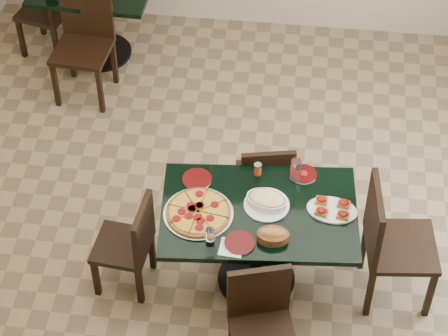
# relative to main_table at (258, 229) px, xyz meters

# --- Properties ---
(floor) EXTENTS (5.50, 5.50, 0.00)m
(floor) POSITION_rel_main_table_xyz_m (-0.28, 0.32, -0.57)
(floor) COLOR olive
(floor) RESTS_ON ground
(main_table) EXTENTS (1.36, 0.94, 0.75)m
(main_table) POSITION_rel_main_table_xyz_m (0.00, 0.00, 0.00)
(main_table) COLOR black
(main_table) RESTS_ON floor
(back_table) EXTENTS (1.05, 0.78, 0.75)m
(back_table) POSITION_rel_main_table_xyz_m (-1.67, 2.41, -0.04)
(back_table) COLOR black
(back_table) RESTS_ON floor
(chair_far) EXTENTS (0.45, 0.45, 0.82)m
(chair_far) POSITION_rel_main_table_xyz_m (0.00, 0.56, -0.12)
(chair_far) COLOR black
(chair_far) RESTS_ON floor
(chair_near) EXTENTS (0.49, 0.49, 0.85)m
(chair_near) POSITION_rel_main_table_xyz_m (0.08, -0.66, -0.09)
(chair_near) COLOR black
(chair_near) RESTS_ON floor
(chair_right) EXTENTS (0.52, 0.52, 1.00)m
(chair_right) POSITION_rel_main_table_xyz_m (0.87, 0.02, -0.00)
(chair_right) COLOR black
(chair_right) RESTS_ON floor
(chair_left) EXTENTS (0.41, 0.41, 0.80)m
(chair_left) POSITION_rel_main_table_xyz_m (-0.85, -0.12, -0.13)
(chair_left) COLOR black
(chair_left) RESTS_ON floor
(back_chair_near) EXTENTS (0.50, 0.50, 0.98)m
(back_chair_near) POSITION_rel_main_table_xyz_m (-1.65, 1.94, -0.02)
(back_chair_near) COLOR black
(back_chair_near) RESTS_ON floor
(back_chair_left) EXTENTS (0.50, 0.50, 0.89)m
(back_chair_left) POSITION_rel_main_table_xyz_m (-2.06, 2.40, -0.07)
(back_chair_left) COLOR black
(back_chair_left) RESTS_ON floor
(pepperoni_pizza) EXTENTS (0.46, 0.46, 0.04)m
(pepperoni_pizza) POSITION_rel_main_table_xyz_m (-0.39, -0.08, 0.20)
(pepperoni_pizza) COLOR #B3B3BA
(pepperoni_pizza) RESTS_ON main_table
(lasagna_casserole) EXTENTS (0.30, 0.30, 0.09)m
(lasagna_casserole) POSITION_rel_main_table_xyz_m (0.04, 0.05, 0.23)
(lasagna_casserole) COLOR white
(lasagna_casserole) RESTS_ON main_table
(bread_basket) EXTENTS (0.21, 0.15, 0.09)m
(bread_basket) POSITION_rel_main_table_xyz_m (0.11, -0.23, 0.22)
(bread_basket) COLOR brown
(bread_basket) RESTS_ON main_table
(bruschetta_platter) EXTENTS (0.36, 0.27, 0.05)m
(bruschetta_platter) POSITION_rel_main_table_xyz_m (0.47, 0.06, 0.21)
(bruschetta_platter) COLOR white
(bruschetta_platter) RESTS_ON main_table
(side_plate_near) EXTENTS (0.20, 0.20, 0.02)m
(side_plate_near) POSITION_rel_main_table_xyz_m (-0.10, -0.29, 0.19)
(side_plate_near) COLOR white
(side_plate_near) RESTS_ON main_table
(side_plate_far_r) EXTENTS (0.19, 0.19, 0.03)m
(side_plate_far_r) POSITION_rel_main_table_xyz_m (0.27, 0.36, 0.19)
(side_plate_far_r) COLOR white
(side_plate_far_r) RESTS_ON main_table
(side_plate_far_l) EXTENTS (0.20, 0.20, 0.02)m
(side_plate_far_l) POSITION_rel_main_table_xyz_m (-0.44, 0.22, 0.19)
(side_plate_far_l) COLOR white
(side_plate_far_l) RESTS_ON main_table
(napkin_setting) EXTENTS (0.16, 0.16, 0.01)m
(napkin_setting) POSITION_rel_main_table_xyz_m (-0.14, -0.33, 0.18)
(napkin_setting) COLOR white
(napkin_setting) RESTS_ON main_table
(water_glass_a) EXTENTS (0.07, 0.07, 0.16)m
(water_glass_a) POSITION_rel_main_table_xyz_m (0.21, 0.32, 0.26)
(water_glass_a) COLOR white
(water_glass_a) RESTS_ON main_table
(water_glass_b) EXTENTS (0.06, 0.06, 0.13)m
(water_glass_b) POSITION_rel_main_table_xyz_m (-0.28, -0.32, 0.25)
(water_glass_b) COLOR white
(water_glass_b) RESTS_ON main_table
(pepper_shaker) EXTENTS (0.05, 0.05, 0.09)m
(pepper_shaker) POSITION_rel_main_table_xyz_m (-0.04, 0.33, 0.23)
(pepper_shaker) COLOR #AA3112
(pepper_shaker) RESTS_ON main_table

